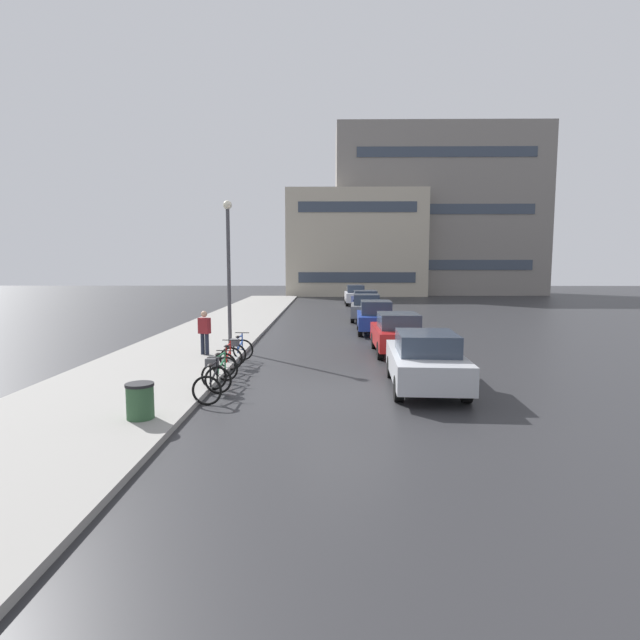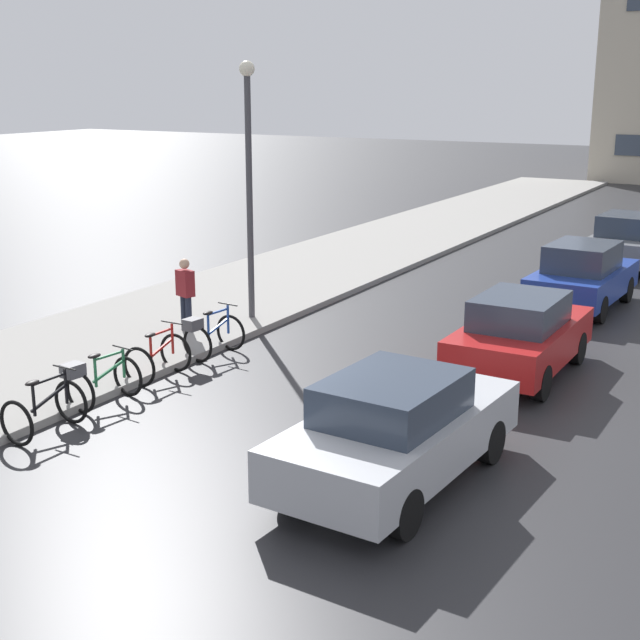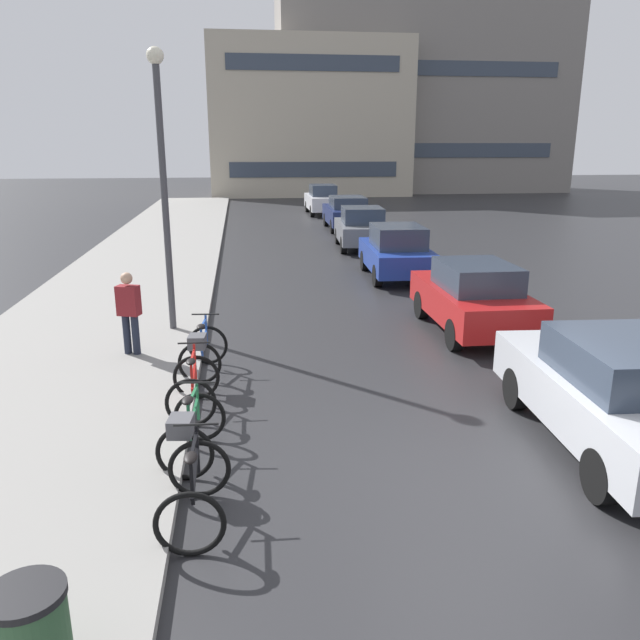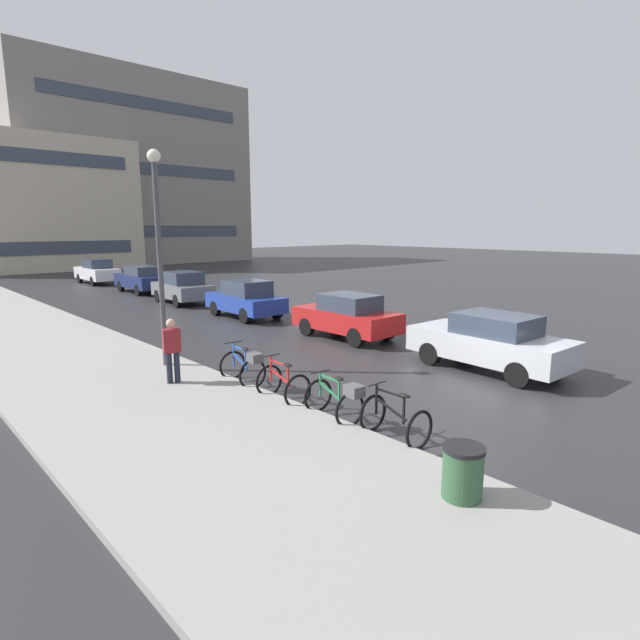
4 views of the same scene
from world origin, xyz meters
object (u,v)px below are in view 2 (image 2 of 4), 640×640
(pedestrian, at_px, (186,293))
(car_blue, at_px, (582,276))
(bicycle_third, at_px, (158,358))
(streetlamp, at_px, (249,169))
(bicycle_farthest, at_px, (210,334))
(bicycle_second, at_px, (97,379))
(bicycle_nearest, at_px, (45,410))
(car_silver, at_px, (396,429))
(car_grey, at_px, (629,241))
(car_red, at_px, (520,335))

(pedestrian, bearing_deg, car_blue, 44.83)
(bicycle_third, relative_size, streetlamp, 0.19)
(bicycle_farthest, bearing_deg, bicycle_second, -89.66)
(bicycle_second, bearing_deg, bicycle_nearest, -83.88)
(bicycle_farthest, height_order, car_silver, car_silver)
(bicycle_nearest, bearing_deg, pedestrian, 105.53)
(bicycle_third, bearing_deg, car_grey, 69.82)
(bicycle_nearest, xyz_separation_m, streetlamp, (-0.94, 7.17, 3.10))
(car_silver, distance_m, car_blue, 11.17)
(bicycle_nearest, bearing_deg, car_silver, 11.49)
(bicycle_second, distance_m, streetlamp, 6.62)
(bicycle_third, bearing_deg, car_silver, -18.09)
(bicycle_second, xyz_separation_m, bicycle_third, (-0.07, 1.65, -0.08))
(bicycle_nearest, bearing_deg, car_grey, 73.61)
(bicycle_nearest, bearing_deg, bicycle_farthest, 92.05)
(car_silver, height_order, streetlamp, streetlamp)
(car_red, relative_size, car_grey, 1.00)
(car_grey, height_order, pedestrian, pedestrian)
(bicycle_farthest, height_order, pedestrian, pedestrian)
(car_blue, bearing_deg, car_silver, -88.78)
(bicycle_third, xyz_separation_m, bicycle_farthest, (0.05, 1.54, 0.09))
(bicycle_farthest, distance_m, pedestrian, 1.77)
(car_grey, distance_m, pedestrian, 14.05)
(bicycle_third, bearing_deg, bicycle_second, -87.52)
(bicycle_farthest, distance_m, car_blue, 9.47)
(bicycle_second, height_order, car_blue, car_blue)
(car_blue, bearing_deg, streetlamp, -140.45)
(car_silver, distance_m, streetlamp, 9.24)
(bicycle_farthest, relative_size, car_blue, 0.34)
(car_red, bearing_deg, car_blue, 92.63)
(bicycle_farthest, distance_m, streetlamp, 4.08)
(car_red, bearing_deg, bicycle_nearest, -130.22)
(bicycle_farthest, xyz_separation_m, car_silver, (5.65, -3.40, 0.29))
(car_blue, relative_size, streetlamp, 0.69)
(bicycle_second, relative_size, car_blue, 0.35)
(car_silver, bearing_deg, bicycle_farthest, 148.95)
(bicycle_nearest, distance_m, bicycle_second, 1.34)
(bicycle_nearest, bearing_deg, car_red, 49.78)
(car_grey, bearing_deg, car_silver, -89.15)
(bicycle_nearest, distance_m, car_silver, 5.62)
(bicycle_nearest, distance_m, car_grey, 18.59)
(bicycle_second, bearing_deg, car_blue, 63.78)
(bicycle_farthest, bearing_deg, streetlamp, 106.45)
(car_silver, height_order, car_red, car_silver)
(car_silver, xyz_separation_m, car_red, (0.03, 5.41, -0.00))
(car_blue, bearing_deg, bicycle_farthest, -124.90)
(streetlamp, bearing_deg, pedestrian, -110.01)
(bicycle_third, relative_size, car_silver, 0.25)
(car_red, relative_size, car_blue, 0.98)
(car_red, bearing_deg, bicycle_farthest, -160.54)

